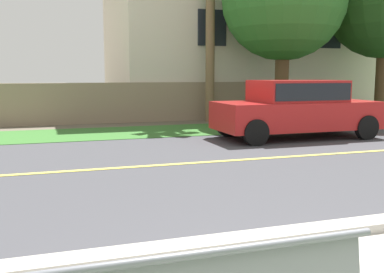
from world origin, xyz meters
The scene contains 8 objects.
ground_plane centered at (0.00, 8.00, 0.00)m, with size 140.00×140.00×0.00m, color #665B4C.
curb_edge centered at (0.00, 2.35, 0.06)m, with size 44.00×0.30×0.11m, color #ADA89E.
street_asphalt centered at (0.00, 6.50, 0.00)m, with size 52.00×8.00×0.01m, color #424247.
road_centre_line centered at (0.00, 6.50, 0.01)m, with size 48.00×0.14×0.01m, color #E0CC4C.
far_verge_grass centered at (0.00, 11.46, 0.01)m, with size 48.00×2.80×0.02m, color #38702D.
car_red_far centered at (4.71, 8.90, 0.85)m, with size 4.30×1.86×1.54m.
garden_wall centered at (3.09, 14.29, 0.70)m, with size 13.00×0.36×1.40m, color gray.
house_across_street centered at (6.89, 17.49, 3.42)m, with size 12.08×6.91×6.74m.
Camera 1 is at (-1.73, -1.59, 1.71)m, focal length 42.37 mm.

